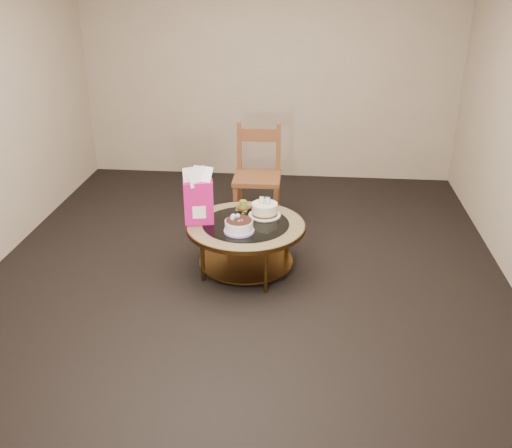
# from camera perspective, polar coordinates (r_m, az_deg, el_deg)

# --- Properties ---
(ground) EXTENTS (5.00, 5.00, 0.00)m
(ground) POSITION_cam_1_polar(r_m,az_deg,el_deg) (5.05, -0.99, -4.66)
(ground) COLOR black
(ground) RESTS_ON ground
(room_walls) EXTENTS (4.52, 5.02, 2.61)m
(room_walls) POSITION_cam_1_polar(r_m,az_deg,el_deg) (4.50, -1.13, 12.70)
(room_walls) COLOR tan
(room_walls) RESTS_ON ground
(coffee_table) EXTENTS (1.02, 1.02, 0.46)m
(coffee_table) POSITION_cam_1_polar(r_m,az_deg,el_deg) (4.88, -1.02, -0.79)
(coffee_table) COLOR brown
(coffee_table) RESTS_ON ground
(decorated_cake) EXTENTS (0.25, 0.25, 0.15)m
(decorated_cake) POSITION_cam_1_polar(r_m,az_deg,el_deg) (4.68, -1.73, -0.24)
(decorated_cake) COLOR #BB9EE0
(decorated_cake) RESTS_ON coffee_table
(cream_cake) EXTENTS (0.28, 0.28, 0.18)m
(cream_cake) POSITION_cam_1_polar(r_m,az_deg,el_deg) (4.97, 0.88, 1.44)
(cream_cake) COLOR white
(cream_cake) RESTS_ON coffee_table
(gift_bag) EXTENTS (0.26, 0.21, 0.49)m
(gift_bag) POSITION_cam_1_polar(r_m,az_deg,el_deg) (4.79, -5.77, 2.78)
(gift_bag) COLOR #E0157D
(gift_bag) RESTS_ON coffee_table
(pillar_candle) EXTENTS (0.13, 0.13, 0.09)m
(pillar_candle) POSITION_cam_1_polar(r_m,az_deg,el_deg) (5.11, -1.29, 1.80)
(pillar_candle) COLOR #E5D05E
(pillar_candle) RESTS_ON coffee_table
(dining_chair) EXTENTS (0.47, 0.47, 1.01)m
(dining_chair) POSITION_cam_1_polar(r_m,az_deg,el_deg) (5.79, 0.15, 4.88)
(dining_chair) COLOR brown
(dining_chair) RESTS_ON ground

